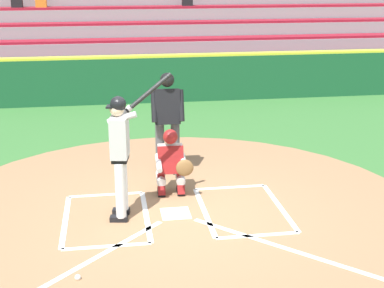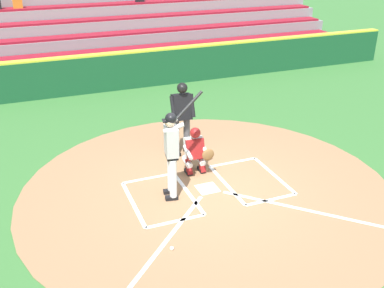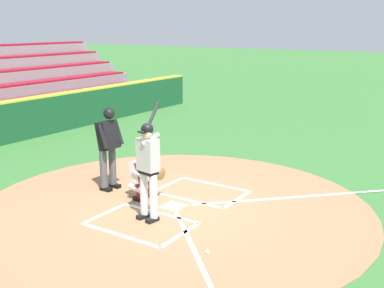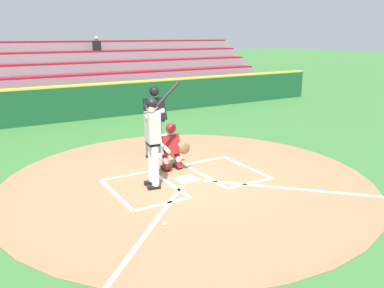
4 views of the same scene
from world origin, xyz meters
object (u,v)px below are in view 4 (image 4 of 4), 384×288
object	(u,v)px
batter	(153,136)
catcher	(171,146)
plate_umpire	(154,117)
baseball	(165,224)

from	to	relation	value
batter	catcher	distance (m)	1.24
catcher	plate_umpire	xyz separation A→B (m)	(-0.06, -1.03, 0.49)
catcher	plate_umpire	bearing A→B (deg)	-93.17
batter	plate_umpire	distance (m)	2.01
catcher	baseball	xyz separation A→B (m)	(1.43, 2.45, -0.55)
batter	baseball	size ratio (longest dim) A/B	28.76
catcher	plate_umpire	distance (m)	1.14
baseball	plate_umpire	bearing A→B (deg)	-113.17
batter	catcher	world-z (taller)	batter
batter	baseball	xyz separation A→B (m)	(0.61, 1.68, -1.06)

